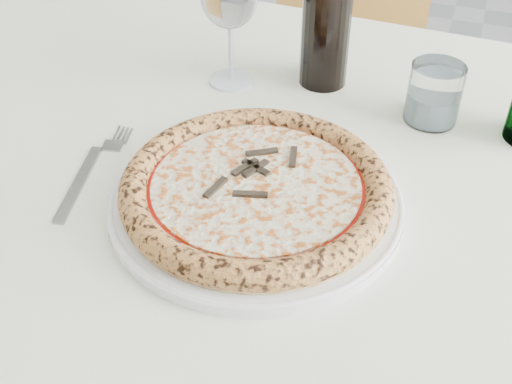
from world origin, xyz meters
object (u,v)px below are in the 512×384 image
at_px(dining_table, 279,205).
at_px(chair_far, 355,46).
at_px(pizza, 256,188).
at_px(tumbler, 434,97).
at_px(plate, 256,199).
at_px(wine_bottle, 328,4).

height_order(dining_table, chair_far, chair_far).
height_order(chair_far, pizza, chair_far).
bearing_deg(tumbler, dining_table, -137.24).
distance_m(plate, tumbler, 0.31).
relative_size(pizza, tumbler, 3.81).
bearing_deg(tumbler, chair_far, 108.89).
bearing_deg(chair_far, tumbler, -71.11).
bearing_deg(dining_table, plate, -90.00).
height_order(pizza, tumbler, tumbler).
bearing_deg(plate, dining_table, 90.00).
relative_size(dining_table, tumbler, 19.74).
bearing_deg(plate, pizza, -163.78).
bearing_deg(chair_far, wine_bottle, -85.00).
relative_size(pizza, wine_bottle, 1.08).
distance_m(dining_table, plate, 0.13).
bearing_deg(dining_table, wine_bottle, 89.80).
relative_size(dining_table, chair_far, 1.77).
distance_m(chair_far, pizza, 0.94).
bearing_deg(wine_bottle, dining_table, -90.20).
height_order(dining_table, wine_bottle, wine_bottle).
relative_size(chair_far, pizza, 2.93).
distance_m(plate, wine_bottle, 0.34).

